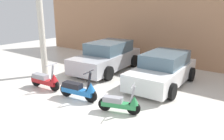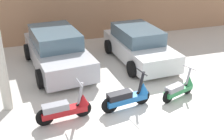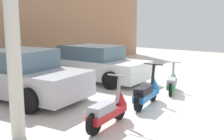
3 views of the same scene
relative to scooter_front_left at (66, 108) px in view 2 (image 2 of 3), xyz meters
name	(u,v)px [view 2 (image 2 of 3)]	position (x,y,z in m)	size (l,w,h in m)	color
ground_plane	(156,127)	(2.22, -1.07, -0.39)	(28.00, 28.00, 0.00)	silver
scooter_front_left	(66,108)	(0.00, 0.00, 0.00)	(1.56, 0.56, 1.09)	black
scooter_front_right	(129,96)	(1.85, 0.07, 0.01)	(1.58, 0.60, 1.11)	black
scooter_front_center	(180,88)	(3.60, 0.13, -0.05)	(1.31, 0.68, 0.95)	black
car_rear_left	(57,50)	(0.26, 3.66, 0.32)	(2.45, 4.51, 1.47)	#B7B7BC
car_rear_center	(139,45)	(3.52, 3.33, 0.27)	(2.10, 4.09, 1.36)	white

